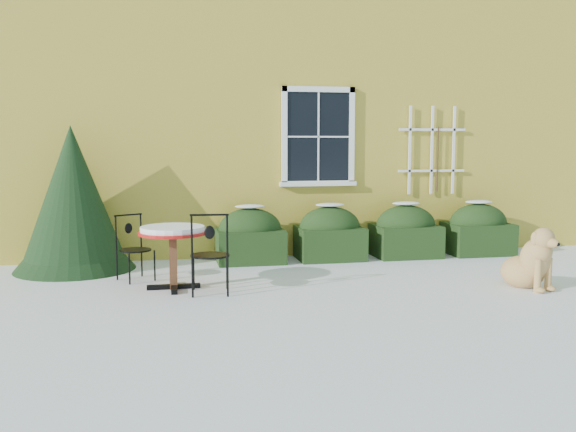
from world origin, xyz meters
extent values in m
plane|color=white|center=(0.00, 0.00, 0.00)|extent=(80.00, 80.00, 0.00)
cube|color=gold|center=(0.00, 7.00, 3.00)|extent=(12.00, 8.00, 6.00)
cube|color=black|center=(0.90, 2.96, 1.98)|extent=(1.05, 0.03, 1.45)
cube|color=white|center=(0.90, 2.95, 2.75)|extent=(1.23, 0.06, 0.09)
cube|color=white|center=(0.90, 2.95, 1.21)|extent=(1.23, 0.06, 0.09)
cube|color=white|center=(0.33, 2.95, 1.98)|extent=(0.09, 0.06, 1.63)
cube|color=white|center=(1.47, 2.95, 1.98)|extent=(0.09, 0.06, 1.63)
cube|color=white|center=(0.90, 2.94, 1.98)|extent=(0.02, 0.02, 1.45)
cube|color=white|center=(0.90, 2.94, 1.98)|extent=(1.05, 0.02, 0.02)
cube|color=white|center=(0.90, 2.95, 1.20)|extent=(1.29, 0.14, 0.07)
cube|color=white|center=(2.50, 2.94, 1.75)|extent=(0.04, 0.03, 1.50)
cube|color=white|center=(2.90, 2.94, 1.75)|extent=(0.04, 0.03, 1.50)
cube|color=white|center=(3.30, 2.94, 1.75)|extent=(0.04, 0.03, 1.50)
cube|color=white|center=(2.90, 2.94, 1.40)|extent=(1.20, 0.03, 0.04)
cube|color=white|center=(2.90, 2.94, 2.10)|extent=(1.20, 0.03, 0.04)
cylinder|color=#472D19|center=(3.00, 2.92, 1.60)|extent=(0.02, 0.02, 1.10)
cube|color=black|center=(-0.30, 2.55, 0.26)|extent=(1.05, 0.80, 0.52)
ellipsoid|color=black|center=(-0.30, 2.55, 0.52)|extent=(1.00, 0.72, 0.67)
ellipsoid|color=white|center=(-0.30, 2.55, 0.88)|extent=(0.47, 0.32, 0.06)
cube|color=black|center=(1.00, 2.55, 0.26)|extent=(1.05, 0.80, 0.52)
ellipsoid|color=black|center=(1.00, 2.55, 0.52)|extent=(1.00, 0.72, 0.67)
ellipsoid|color=white|center=(1.00, 2.55, 0.88)|extent=(0.47, 0.32, 0.06)
cube|color=black|center=(2.30, 2.55, 0.26)|extent=(1.05, 0.80, 0.52)
ellipsoid|color=black|center=(2.30, 2.55, 0.52)|extent=(1.00, 0.72, 0.67)
ellipsoid|color=white|center=(2.30, 2.55, 0.88)|extent=(0.47, 0.32, 0.06)
cube|color=black|center=(3.60, 2.55, 0.26)|extent=(1.05, 0.80, 0.52)
ellipsoid|color=black|center=(3.60, 2.55, 0.52)|extent=(1.00, 0.72, 0.67)
ellipsoid|color=white|center=(3.60, 2.55, 0.88)|extent=(0.47, 0.32, 0.06)
cone|color=black|center=(-2.94, 2.47, 0.51)|extent=(1.76, 1.76, 1.02)
cone|color=black|center=(-2.94, 2.47, 1.07)|extent=(1.58, 1.58, 2.14)
cube|color=black|center=(-1.53, 0.88, 0.03)|extent=(0.68, 0.08, 0.06)
cube|color=black|center=(-1.53, 0.88, 0.03)|extent=(0.08, 0.68, 0.06)
cube|color=brown|center=(-1.53, 0.88, 0.37)|extent=(0.10, 0.10, 0.73)
cylinder|color=#B5110F|center=(-1.53, 0.88, 0.73)|extent=(0.88, 0.88, 0.04)
cylinder|color=white|center=(-1.53, 0.88, 0.78)|extent=(0.82, 0.82, 0.07)
cylinder|color=black|center=(-0.85, 0.75, 0.24)|extent=(0.03, 0.03, 0.48)
cylinder|color=black|center=(-1.28, 0.78, 0.24)|extent=(0.03, 0.03, 0.48)
cylinder|color=black|center=(-0.89, 0.32, 0.24)|extent=(0.03, 0.03, 0.48)
cylinder|color=black|center=(-1.31, 0.36, 0.24)|extent=(0.03, 0.03, 0.48)
cylinder|color=black|center=(-1.08, 0.55, 0.48)|extent=(0.49, 0.49, 0.02)
cylinder|color=black|center=(-0.89, 0.32, 0.75)|extent=(0.03, 0.03, 0.53)
cylinder|color=black|center=(-1.31, 0.36, 0.75)|extent=(0.03, 0.03, 0.53)
cylinder|color=black|center=(-1.10, 0.34, 1.01)|extent=(0.47, 0.06, 0.03)
ellipsoid|color=black|center=(-1.10, 0.34, 0.80)|extent=(0.13, 0.04, 0.17)
cylinder|color=black|center=(-2.10, 1.25, 0.21)|extent=(0.02, 0.02, 0.42)
cylinder|color=black|center=(-1.77, 1.44, 0.21)|extent=(0.02, 0.02, 0.42)
cylinder|color=black|center=(-2.28, 1.58, 0.21)|extent=(0.02, 0.02, 0.42)
cylinder|color=black|center=(-1.95, 1.76, 0.21)|extent=(0.02, 0.02, 0.42)
cylinder|color=black|center=(-2.03, 1.51, 0.42)|extent=(0.43, 0.43, 0.02)
cylinder|color=black|center=(-2.28, 1.58, 0.65)|extent=(0.02, 0.02, 0.47)
cylinder|color=black|center=(-1.95, 1.76, 0.65)|extent=(0.02, 0.02, 0.47)
cylinder|color=black|center=(-2.12, 1.67, 0.89)|extent=(0.37, 0.22, 0.02)
ellipsoid|color=black|center=(-2.12, 1.67, 0.70)|extent=(0.11, 0.08, 0.15)
ellipsoid|color=tan|center=(2.96, 0.12, 0.19)|extent=(0.67, 0.71, 0.43)
ellipsoid|color=tan|center=(3.02, -0.06, 0.39)|extent=(0.49, 0.46, 0.53)
sphere|color=tan|center=(3.03, -0.12, 0.50)|extent=(0.33, 0.33, 0.33)
cylinder|color=tan|center=(2.96, -0.22, 0.21)|extent=(0.09, 0.09, 0.42)
cylinder|color=tan|center=(3.15, -0.17, 0.21)|extent=(0.09, 0.09, 0.42)
ellipsoid|color=tan|center=(2.98, -0.27, 0.04)|extent=(0.12, 0.15, 0.07)
ellipsoid|color=tan|center=(3.16, -0.21, 0.04)|extent=(0.12, 0.15, 0.07)
cylinder|color=tan|center=(3.04, -0.13, 0.56)|extent=(0.25, 0.29, 0.23)
sphere|color=tan|center=(3.05, -0.17, 0.68)|extent=(0.28, 0.28, 0.28)
ellipsoid|color=tan|center=(3.09, -0.29, 0.64)|extent=(0.19, 0.25, 0.12)
sphere|color=black|center=(3.11, -0.39, 0.63)|extent=(0.05, 0.05, 0.05)
ellipsoid|color=tan|center=(2.92, -0.17, 0.68)|extent=(0.09, 0.11, 0.18)
ellipsoid|color=tan|center=(3.15, -0.10, 0.68)|extent=(0.09, 0.11, 0.18)
cylinder|color=tan|center=(3.06, 0.37, 0.06)|extent=(0.30, 0.29, 0.08)
camera|label=1|loc=(-1.68, -7.37, 1.88)|focal=40.00mm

